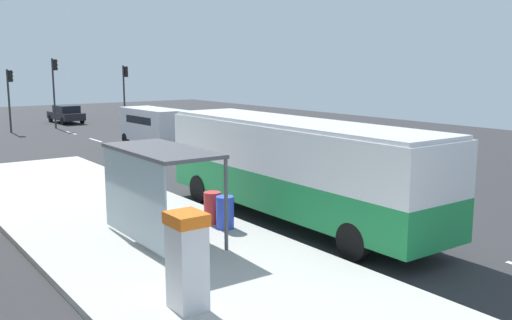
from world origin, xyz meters
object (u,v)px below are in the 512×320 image
at_px(sedan_near, 66,114).
at_px(traffic_light_far_side, 10,90).
at_px(ticket_machine, 187,260).
at_px(traffic_light_median, 55,82).
at_px(recycling_bin_blue, 225,212).
at_px(recycling_bin_red, 212,208).
at_px(white_van, 153,124).
at_px(traffic_light_near_side, 125,86).
at_px(bus, 293,164).
at_px(bus_shelter, 151,171).

xyz_separation_m(sedan_near, traffic_light_far_side, (-5.40, -4.50, 2.29)).
xyz_separation_m(ticket_machine, traffic_light_median, (8.19, 35.80, 2.41)).
bearing_deg(traffic_light_median, recycling_bin_blue, -98.29).
height_order(recycling_bin_red, traffic_light_far_side, traffic_light_far_side).
xyz_separation_m(white_van, traffic_light_far_side, (-5.30, 12.73, 1.74)).
relative_size(recycling_bin_red, traffic_light_far_side, 0.21).
bearing_deg(traffic_light_near_side, traffic_light_median, 162.60).
relative_size(ticket_machine, traffic_light_near_side, 0.40).
distance_m(bus, ticket_machine, 7.40).
relative_size(bus, recycling_bin_red, 11.60).
distance_m(bus, traffic_light_far_side, 30.91).
xyz_separation_m(sedan_near, traffic_light_near_side, (3.20, -5.30, 2.46)).
bearing_deg(recycling_bin_red, recycling_bin_blue, -90.00).
xyz_separation_m(sedan_near, bus_shelter, (-8.72, -35.04, 1.31)).
bearing_deg(bus, white_van, 77.82).
xyz_separation_m(bus, ticket_machine, (-6.09, -4.15, -0.67)).
distance_m(ticket_machine, bus_shelter, 4.76).
height_order(sedan_near, traffic_light_far_side, traffic_light_far_side).
height_order(bus, traffic_light_far_side, traffic_light_far_side).
xyz_separation_m(ticket_machine, recycling_bin_blue, (3.60, 4.25, -0.52)).
xyz_separation_m(traffic_light_near_side, traffic_light_median, (-5.11, 1.60, 0.33)).
distance_m(bus, traffic_light_near_side, 30.94).
bearing_deg(recycling_bin_red, traffic_light_near_side, 71.65).
distance_m(sedan_near, traffic_light_far_side, 7.39).
height_order(traffic_light_near_side, traffic_light_far_side, traffic_light_near_side).
distance_m(sedan_near, bus_shelter, 36.13).
height_order(bus, traffic_light_median, traffic_light_median).
bearing_deg(white_van, traffic_light_near_side, 74.53).
bearing_deg(ticket_machine, recycling_bin_red, 53.98).
distance_m(white_van, recycling_bin_blue, 19.13).
relative_size(traffic_light_near_side, bus_shelter, 1.22).
bearing_deg(recycling_bin_red, traffic_light_median, 81.53).
bearing_deg(white_van, recycling_bin_red, -110.28).
bearing_deg(ticket_machine, recycling_bin_blue, 49.74).
height_order(recycling_bin_blue, bus_shelter, bus_shelter).
height_order(sedan_near, traffic_light_near_side, traffic_light_near_side).
xyz_separation_m(recycling_bin_red, traffic_light_far_side, (1.10, 30.05, 2.43)).
bearing_deg(ticket_machine, traffic_light_far_side, 82.34).
xyz_separation_m(white_van, sedan_near, (0.10, 17.23, -0.55)).
height_order(bus, recycling_bin_blue, bus).
distance_m(ticket_machine, traffic_light_near_side, 36.75).
relative_size(recycling_bin_red, bus_shelter, 0.24).
xyz_separation_m(ticket_machine, traffic_light_far_side, (4.70, 35.00, 1.92)).
height_order(ticket_machine, traffic_light_median, traffic_light_median).
bearing_deg(bus_shelter, traffic_light_far_side, 83.80).
bearing_deg(sedan_near, recycling_bin_red, -100.66).
relative_size(sedan_near, recycling_bin_red, 4.71).
height_order(traffic_light_far_side, bus_shelter, traffic_light_far_side).
relative_size(white_van, sedan_near, 1.18).
height_order(white_van, recycling_bin_blue, white_van).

